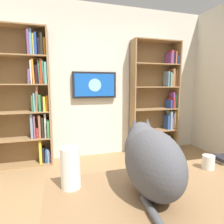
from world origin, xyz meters
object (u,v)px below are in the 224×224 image
(desk, at_px, (198,203))
(paper_towel_roll, at_px, (71,168))
(bookshelf_left, at_px, (159,99))
(cat, at_px, (150,158))
(bookshelf_right, at_px, (27,97))
(coffee_mug, at_px, (208,162))
(wall_mounted_tv, at_px, (95,85))

(desk, distance_m, paper_towel_roll, 0.76)
(bookshelf_left, distance_m, cat, 2.79)
(bookshelf_right, relative_size, coffee_mug, 22.79)
(bookshelf_left, distance_m, wall_mounted_tv, 1.28)
(wall_mounted_tv, bearing_deg, coffee_mug, 98.44)
(bookshelf_left, relative_size, coffee_mug, 21.99)
(wall_mounted_tv, bearing_deg, paper_towel_roll, 75.66)
(cat, bearing_deg, bookshelf_right, -69.04)
(cat, bearing_deg, paper_towel_roll, -22.47)
(bookshelf_right, bearing_deg, cat, 110.96)
(desk, relative_size, cat, 2.96)
(desk, relative_size, coffee_mug, 17.63)
(wall_mounted_tv, height_order, coffee_mug, wall_mounted_tv)
(bookshelf_left, xyz_separation_m, desk, (1.14, 2.44, -0.40))
(paper_towel_roll, bearing_deg, coffee_mug, 178.76)
(wall_mounted_tv, xyz_separation_m, coffee_mug, (-0.35, 2.33, -0.53))
(bookshelf_left, height_order, cat, bookshelf_left)
(bookshelf_right, relative_size, paper_towel_roll, 9.28)
(bookshelf_right, height_order, paper_towel_roll, bookshelf_right)
(wall_mounted_tv, relative_size, desk, 0.46)
(bookshelf_right, bearing_deg, wall_mounted_tv, -175.65)
(bookshelf_right, xyz_separation_m, coffee_mug, (-1.45, 2.24, -0.34))
(bookshelf_left, height_order, paper_towel_roll, bookshelf_left)
(desk, bearing_deg, bookshelf_right, -63.62)
(bookshelf_left, bearing_deg, cat, 59.21)
(bookshelf_left, relative_size, cat, 3.70)
(wall_mounted_tv, distance_m, cat, 2.51)
(bookshelf_left, xyz_separation_m, wall_mounted_tv, (1.24, -0.08, 0.27))
(wall_mounted_tv, height_order, paper_towel_roll, wall_mounted_tv)
(desk, xyz_separation_m, coffee_mug, (-0.24, -0.19, 0.14))
(wall_mounted_tv, height_order, desk, wall_mounted_tv)
(wall_mounted_tv, xyz_separation_m, cat, (0.18, 2.47, -0.38))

